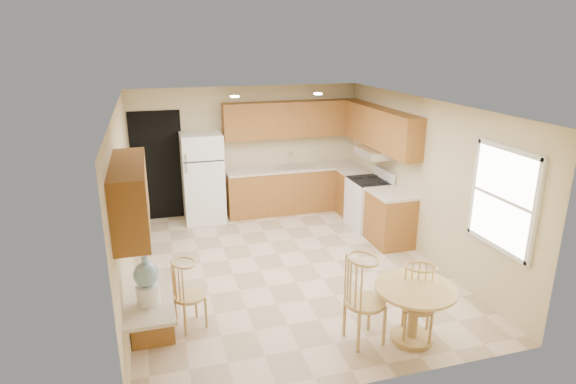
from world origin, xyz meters
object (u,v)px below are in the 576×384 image
object	(u,v)px
chair_desk	(190,291)
stove	(369,203)
chair_table_b	(423,301)
dining_table	(414,306)
chair_table_a	(370,296)
refrigerator	(203,178)
water_crock	(147,282)

from	to	relation	value
chair_desk	stove	bearing A→B (deg)	105.05
chair_table_b	dining_table	bearing A→B (deg)	-34.35
chair_table_a	chair_table_b	size ratio (longest dim) A/B	1.16
refrigerator	chair_table_a	distance (m)	4.74
chair_table_a	chair_desk	xyz separation A→B (m)	(-1.90, 0.88, -0.12)
chair_table_a	refrigerator	bearing A→B (deg)	-169.71
chair_table_a	chair_desk	bearing A→B (deg)	-120.38
refrigerator	chair_table_b	distance (m)	5.06
dining_table	chair_desk	world-z (taller)	chair_desk
dining_table	water_crock	bearing A→B (deg)	173.32
stove	chair_table_a	xyz separation A→B (m)	(-1.58, -3.34, 0.17)
chair_table_a	water_crock	world-z (taller)	water_crock
refrigerator	chair_table_b	world-z (taller)	refrigerator
refrigerator	chair_desk	bearing A→B (deg)	-99.25
chair_table_b	chair_desk	xyz separation A→B (m)	(-2.50, 1.00, -0.03)
stove	dining_table	xyz separation A→B (m)	(-1.03, -3.38, -0.02)
chair_table_a	dining_table	bearing A→B (deg)	80.15
refrigerator	water_crock	bearing A→B (deg)	-103.84
refrigerator	stove	distance (m)	3.15
dining_table	chair_desk	bearing A→B (deg)	159.45
chair_desk	water_crock	world-z (taller)	water_crock
chair_table_b	water_crock	bearing A→B (deg)	17.45
dining_table	water_crock	xyz separation A→B (m)	(-2.90, 0.34, 0.56)
stove	chair_desk	size ratio (longest dim) A/B	1.26
refrigerator	dining_table	distance (m)	4.97
refrigerator	chair_table_b	size ratio (longest dim) A/B	1.87
refrigerator	chair_table_b	xyz separation A→B (m)	(1.90, -4.69, -0.30)
refrigerator	chair_table_b	bearing A→B (deg)	-67.97
stove	dining_table	world-z (taller)	stove
water_crock	stove	bearing A→B (deg)	37.77
chair_table_a	stove	bearing A→B (deg)	149.12
water_crock	chair_table_b	bearing A→B (deg)	-8.22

